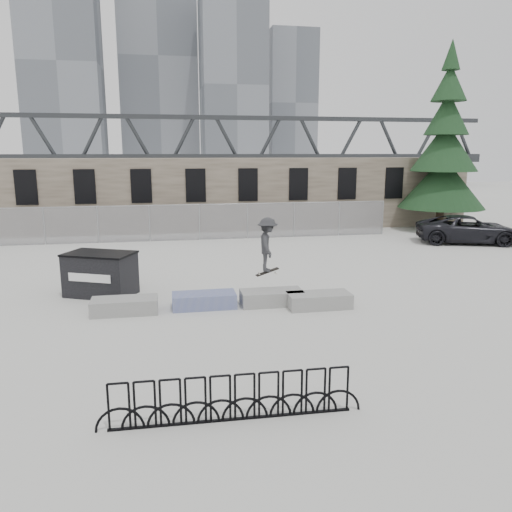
{
  "coord_description": "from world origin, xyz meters",
  "views": [
    {
      "loc": [
        -1.91,
        -15.43,
        4.87
      ],
      "look_at": [
        1.19,
        1.37,
        1.3
      ],
      "focal_mm": 35.0,
      "sensor_mm": 36.0,
      "label": 1
    }
  ],
  "objects_px": {
    "bike_rack": "(233,398)",
    "skateboarder": "(267,245)",
    "planter_center_right": "(272,297)",
    "suv": "(468,229)",
    "planter_far_left": "(125,305)",
    "dumpster": "(100,274)",
    "planter_offset": "(319,300)",
    "planter_center_left": "(204,300)",
    "spruce_tree": "(444,157)"
  },
  "relations": [
    {
      "from": "planter_far_left",
      "to": "suv",
      "type": "bearing_deg",
      "value": 27.43
    },
    {
      "from": "planter_center_right",
      "to": "bike_rack",
      "type": "distance_m",
      "value": 7.24
    },
    {
      "from": "planter_center_right",
      "to": "planter_far_left",
      "type": "bearing_deg",
      "value": -179.29
    },
    {
      "from": "planter_far_left",
      "to": "dumpster",
      "type": "height_order",
      "value": "dumpster"
    },
    {
      "from": "suv",
      "to": "spruce_tree",
      "type": "bearing_deg",
      "value": 5.71
    },
    {
      "from": "spruce_tree",
      "to": "suv",
      "type": "relative_size",
      "value": 2.14
    },
    {
      "from": "planter_far_left",
      "to": "bike_rack",
      "type": "distance_m",
      "value": 7.25
    },
    {
      "from": "planter_far_left",
      "to": "planter_offset",
      "type": "relative_size",
      "value": 1.0
    },
    {
      "from": "dumpster",
      "to": "bike_rack",
      "type": "bearing_deg",
      "value": -45.11
    },
    {
      "from": "bike_rack",
      "to": "skateboarder",
      "type": "bearing_deg",
      "value": 73.58
    },
    {
      "from": "dumpster",
      "to": "spruce_tree",
      "type": "relative_size",
      "value": 0.23
    },
    {
      "from": "suv",
      "to": "planter_far_left",
      "type": "bearing_deg",
      "value": 135.44
    },
    {
      "from": "planter_center_left",
      "to": "planter_center_right",
      "type": "bearing_deg",
      "value": -2.13
    },
    {
      "from": "bike_rack",
      "to": "spruce_tree",
      "type": "height_order",
      "value": "spruce_tree"
    },
    {
      "from": "suv",
      "to": "bike_rack",
      "type": "bearing_deg",
      "value": 154.49
    },
    {
      "from": "planter_far_left",
      "to": "skateboarder",
      "type": "bearing_deg",
      "value": 7.69
    },
    {
      "from": "spruce_tree",
      "to": "skateboarder",
      "type": "relative_size",
      "value": 5.92
    },
    {
      "from": "planter_center_left",
      "to": "bike_rack",
      "type": "relative_size",
      "value": 0.4
    },
    {
      "from": "planter_offset",
      "to": "bike_rack",
      "type": "xyz_separation_m",
      "value": [
        -3.65,
        -6.3,
        0.18
      ]
    },
    {
      "from": "planter_center_right",
      "to": "skateboarder",
      "type": "bearing_deg",
      "value": 92.79
    },
    {
      "from": "planter_center_left",
      "to": "skateboarder",
      "type": "bearing_deg",
      "value": 12.65
    },
    {
      "from": "spruce_tree",
      "to": "planter_far_left",
      "type": "bearing_deg",
      "value": -143.42
    },
    {
      "from": "planter_center_right",
      "to": "bike_rack",
      "type": "relative_size",
      "value": 0.4
    },
    {
      "from": "dumpster",
      "to": "bike_rack",
      "type": "relative_size",
      "value": 0.54
    },
    {
      "from": "planter_far_left",
      "to": "suv",
      "type": "xyz_separation_m",
      "value": [
        17.55,
        9.11,
        0.49
      ]
    },
    {
      "from": "planter_center_right",
      "to": "planter_offset",
      "type": "xyz_separation_m",
      "value": [
        1.42,
        -0.58,
        0.0
      ]
    },
    {
      "from": "planter_center_right",
      "to": "dumpster",
      "type": "xyz_separation_m",
      "value": [
        -5.58,
        2.14,
        0.5
      ]
    },
    {
      "from": "planter_offset",
      "to": "suv",
      "type": "distance_m",
      "value": 15.0
    },
    {
      "from": "planter_center_left",
      "to": "planter_center_right",
      "type": "relative_size",
      "value": 1.0
    },
    {
      "from": "planter_center_right",
      "to": "spruce_tree",
      "type": "height_order",
      "value": "spruce_tree"
    },
    {
      "from": "planter_center_right",
      "to": "suv",
      "type": "relative_size",
      "value": 0.37
    },
    {
      "from": "planter_center_right",
      "to": "skateboarder",
      "type": "xyz_separation_m",
      "value": [
        -0.03,
        0.57,
        1.63
      ]
    },
    {
      "from": "planter_center_left",
      "to": "spruce_tree",
      "type": "height_order",
      "value": "spruce_tree"
    },
    {
      "from": "planter_center_left",
      "to": "suv",
      "type": "distance_m",
      "value": 17.57
    },
    {
      "from": "bike_rack",
      "to": "planter_offset",
      "type": "bearing_deg",
      "value": 59.96
    },
    {
      "from": "planter_center_left",
      "to": "spruce_tree",
      "type": "bearing_deg",
      "value": 40.25
    },
    {
      "from": "planter_offset",
      "to": "bike_rack",
      "type": "relative_size",
      "value": 0.4
    },
    {
      "from": "skateboarder",
      "to": "planter_center_right",
      "type": "bearing_deg",
      "value": -169.87
    },
    {
      "from": "planter_far_left",
      "to": "planter_offset",
      "type": "distance_m",
      "value": 6.08
    },
    {
      "from": "suv",
      "to": "planter_offset",
      "type": "bearing_deg",
      "value": 148.0
    },
    {
      "from": "planter_far_left",
      "to": "suv",
      "type": "height_order",
      "value": "suv"
    },
    {
      "from": "planter_center_left",
      "to": "spruce_tree",
      "type": "relative_size",
      "value": 0.17
    },
    {
      "from": "planter_center_left",
      "to": "spruce_tree",
      "type": "xyz_separation_m",
      "value": [
        16.12,
        13.64,
        4.29
      ]
    },
    {
      "from": "planter_center_left",
      "to": "planter_far_left",
      "type": "bearing_deg",
      "value": -176.77
    },
    {
      "from": "planter_offset",
      "to": "dumpster",
      "type": "distance_m",
      "value": 7.53
    },
    {
      "from": "planter_center_right",
      "to": "spruce_tree",
      "type": "bearing_deg",
      "value": 44.57
    },
    {
      "from": "suv",
      "to": "skateboarder",
      "type": "height_order",
      "value": "skateboarder"
    },
    {
      "from": "bike_rack",
      "to": "planter_center_right",
      "type": "bearing_deg",
      "value": 72.11
    },
    {
      "from": "planter_center_right",
      "to": "spruce_tree",
      "type": "relative_size",
      "value": 0.17
    },
    {
      "from": "planter_center_left",
      "to": "planter_offset",
      "type": "xyz_separation_m",
      "value": [
        3.61,
        -0.66,
        0.0
      ]
    }
  ]
}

